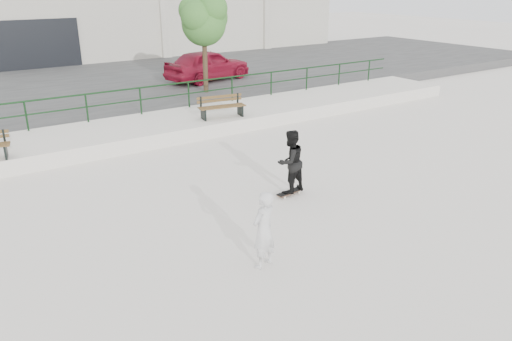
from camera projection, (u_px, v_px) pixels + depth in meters
ground at (299, 256)px, 10.10m from camera, size 120.00×120.00×0.00m
ledge at (129, 133)px, 17.37m from camera, size 30.00×3.00×0.50m
parking_strip at (66, 91)px, 23.96m from camera, size 60.00×14.00×0.50m
railing at (114, 98)px, 18.02m from camera, size 28.00×0.06×1.03m
bench_right at (221, 107)px, 18.24m from camera, size 1.79×0.77×0.80m
tree at (204, 18)px, 21.41m from camera, size 2.40×2.13×4.26m
red_car at (208, 65)px, 24.87m from camera, size 4.80×2.70×1.54m
skateboard at (289, 192)px, 12.96m from camera, size 0.80×0.29×0.09m
standing_skater at (290, 162)px, 12.66m from camera, size 0.87×0.72×1.65m
seated_skater at (264, 230)px, 9.48m from camera, size 0.66×0.53×1.58m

